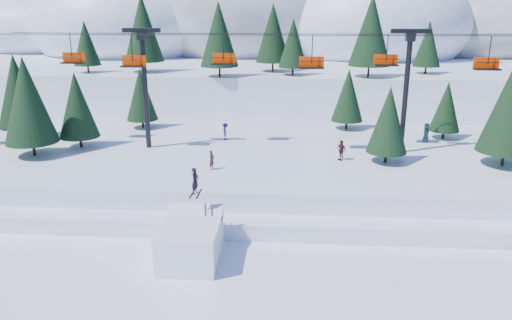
# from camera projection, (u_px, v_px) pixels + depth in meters

# --- Properties ---
(ground) EXTENTS (160.00, 160.00, 0.00)m
(ground) POSITION_uv_depth(u_px,v_px,m) (222.00, 282.00, 27.27)
(ground) COLOR white
(ground) RESTS_ON ground
(mid_shelf) EXTENTS (70.00, 22.00, 2.50)m
(mid_shelf) POSITION_uv_depth(u_px,v_px,m) (250.00, 163.00, 44.08)
(mid_shelf) COLOR white
(mid_shelf) RESTS_ON ground
(berm) EXTENTS (70.00, 6.00, 1.10)m
(berm) POSITION_uv_depth(u_px,v_px,m) (238.00, 215.00, 34.74)
(berm) COLOR white
(berm) RESTS_ON ground
(mountain_ridge) EXTENTS (119.00, 61.05, 26.46)m
(mountain_ridge) POSITION_uv_depth(u_px,v_px,m) (247.00, 34.00, 94.77)
(mountain_ridge) COLOR white
(mountain_ridge) RESTS_ON ground
(jump_kicker) EXTENTS (3.37, 4.60, 5.32)m
(jump_kicker) POSITION_uv_depth(u_px,v_px,m) (191.00, 241.00, 29.25)
(jump_kicker) COLOR white
(jump_kicker) RESTS_ON ground
(chairlift) EXTENTS (46.00, 3.21, 10.28)m
(chairlift) POSITION_uv_depth(u_px,v_px,m) (271.00, 71.00, 41.64)
(chairlift) COLOR black
(chairlift) RESTS_ON mid_shelf
(conifer_stand) EXTENTS (63.16, 16.51, 8.31)m
(conifer_stand) POSITION_uv_depth(u_px,v_px,m) (273.00, 101.00, 42.80)
(conifer_stand) COLOR black
(conifer_stand) RESTS_ON mid_shelf
(distant_skiers) EXTENTS (19.20, 10.25, 1.80)m
(distant_skiers) POSITION_uv_depth(u_px,v_px,m) (316.00, 139.00, 43.93)
(distant_skiers) COLOR #302857
(distant_skiers) RESTS_ON mid_shelf
(banner_near) EXTENTS (2.83, 0.44, 0.90)m
(banner_near) POSITION_uv_depth(u_px,v_px,m) (333.00, 234.00, 31.82)
(banner_near) COLOR black
(banner_near) RESTS_ON ground
(banner_far) EXTENTS (2.63, 1.18, 0.90)m
(banner_far) POSITION_uv_depth(u_px,v_px,m) (418.00, 231.00, 32.20)
(banner_far) COLOR black
(banner_far) RESTS_ON ground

